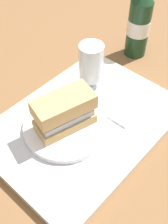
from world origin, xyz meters
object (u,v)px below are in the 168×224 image
(plate, at_px, (65,127))
(beer_glass, at_px, (91,64))
(sandwich, at_px, (66,111))
(beer_bottle, at_px, (139,22))

(plate, bearing_deg, beer_glass, 19.53)
(sandwich, xyz_separation_m, beer_bottle, (0.36, 0.07, 0.03))
(beer_glass, height_order, beer_bottle, beer_bottle)
(plate, xyz_separation_m, sandwich, (0.00, -0.00, 0.05))
(beer_glass, distance_m, beer_bottle, 0.22)
(sandwich, xyz_separation_m, beer_glass, (0.14, 0.05, 0.01))
(beer_glass, xyz_separation_m, beer_bottle, (0.22, 0.01, 0.01))
(beer_glass, bearing_deg, beer_bottle, 3.39)
(plate, relative_size, beer_glass, 1.52)
(plate, xyz_separation_m, beer_glass, (0.15, 0.05, 0.06))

